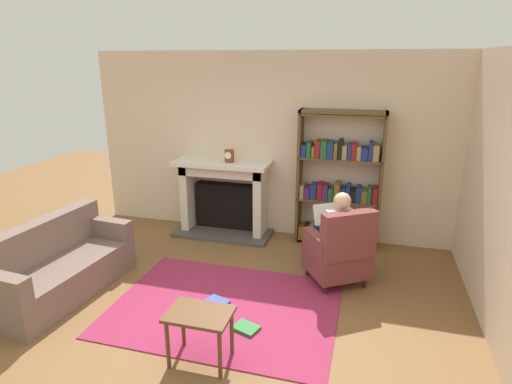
% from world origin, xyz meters
% --- Properties ---
extents(ground, '(14.00, 14.00, 0.00)m').
position_xyz_m(ground, '(0.00, 0.00, 0.00)').
color(ground, brown).
extents(back_wall, '(5.60, 0.10, 2.70)m').
position_xyz_m(back_wall, '(0.00, 2.55, 1.35)').
color(back_wall, beige).
rests_on(back_wall, ground).
extents(side_wall_right, '(0.10, 5.20, 2.70)m').
position_xyz_m(side_wall_right, '(2.65, 1.25, 1.35)').
color(side_wall_right, beige).
rests_on(side_wall_right, ground).
extents(area_rug, '(2.40, 1.80, 0.01)m').
position_xyz_m(area_rug, '(0.00, 0.30, 0.01)').
color(area_rug, '#93274A').
rests_on(area_rug, ground).
extents(fireplace, '(1.47, 0.64, 1.15)m').
position_xyz_m(fireplace, '(-0.70, 2.30, 0.60)').
color(fireplace, '#4C4742').
rests_on(fireplace, ground).
extents(mantel_clock, '(0.14, 0.14, 0.18)m').
position_xyz_m(mantel_clock, '(-0.58, 2.20, 1.24)').
color(mantel_clock, brown).
rests_on(mantel_clock, fireplace).
extents(bookshelf, '(1.17, 0.32, 1.93)m').
position_xyz_m(bookshelf, '(1.00, 2.33, 0.91)').
color(bookshelf, brown).
rests_on(bookshelf, ground).
extents(armchair_reading, '(0.88, 0.87, 0.97)m').
position_xyz_m(armchair_reading, '(1.14, 1.15, 0.42)').
color(armchair_reading, '#331E14').
rests_on(armchair_reading, ground).
extents(seated_reader, '(0.55, 0.59, 1.14)m').
position_xyz_m(seated_reader, '(1.07, 1.24, 0.62)').
color(seated_reader, silver).
rests_on(seated_reader, ground).
extents(sofa_floral, '(0.86, 1.76, 0.85)m').
position_xyz_m(sofa_floral, '(-1.91, 0.09, 0.32)').
color(sofa_floral, '#735D53').
rests_on(sofa_floral, ground).
extents(side_table, '(0.56, 0.39, 0.50)m').
position_xyz_m(side_table, '(0.08, -0.56, 0.42)').
color(side_table, brown).
rests_on(side_table, ground).
extents(scattered_books, '(0.74, 0.61, 0.03)m').
position_xyz_m(scattered_books, '(0.04, 0.18, 0.03)').
color(scattered_books, '#334CA5').
rests_on(scattered_books, area_rug).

